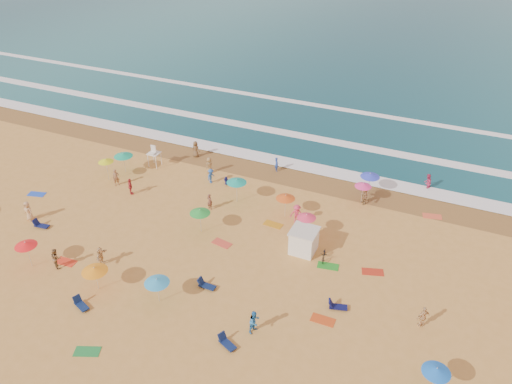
% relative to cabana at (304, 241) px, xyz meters
% --- Properties ---
extents(ground, '(220.00, 220.00, 0.00)m').
position_rel_cabana_xyz_m(ground, '(-5.90, -1.32, -1.00)').
color(ground, gold).
rests_on(ground, ground).
extents(ocean, '(220.00, 140.00, 0.18)m').
position_rel_cabana_xyz_m(ocean, '(-5.90, 82.68, -1.00)').
color(ocean, '#0C4756').
rests_on(ocean, ground).
extents(wet_sand, '(220.00, 220.00, 0.00)m').
position_rel_cabana_xyz_m(wet_sand, '(-5.90, 11.18, -0.99)').
color(wet_sand, olive).
rests_on(wet_sand, ground).
extents(surf_foam, '(200.00, 18.70, 0.05)m').
position_rel_cabana_xyz_m(surf_foam, '(-5.90, 20.00, -0.90)').
color(surf_foam, white).
rests_on(surf_foam, ground).
extents(cabana, '(2.00, 2.00, 2.00)m').
position_rel_cabana_xyz_m(cabana, '(0.00, 0.00, 0.00)').
color(cabana, white).
rests_on(cabana, ground).
extents(cabana_roof, '(2.20, 2.20, 0.12)m').
position_rel_cabana_xyz_m(cabana_roof, '(0.00, 0.00, 1.06)').
color(cabana_roof, silver).
rests_on(cabana_roof, cabana).
extents(bicycle, '(0.86, 1.73, 0.87)m').
position_rel_cabana_xyz_m(bicycle, '(1.90, -0.30, -0.57)').
color(bicycle, black).
rests_on(bicycle, ground).
extents(lifeguard_stand, '(1.20, 1.20, 2.10)m').
position_rel_cabana_xyz_m(lifeguard_stand, '(-19.59, 7.27, 0.05)').
color(lifeguard_stand, white).
rests_on(lifeguard_stand, ground).
extents(beach_umbrellas, '(58.16, 23.80, 0.75)m').
position_rel_cabana_xyz_m(beach_umbrellas, '(-3.14, -1.21, 1.13)').
color(beach_umbrellas, orange).
rests_on(beach_umbrellas, ground).
extents(loungers, '(49.51, 20.74, 0.34)m').
position_rel_cabana_xyz_m(loungers, '(0.29, -4.67, -0.83)').
color(loungers, '#0F174F').
rests_on(loungers, ground).
extents(towels, '(38.14, 26.79, 0.03)m').
position_rel_cabana_xyz_m(towels, '(-3.77, -4.02, -0.98)').
color(towels, red).
rests_on(towels, ground).
extents(beachgoers, '(35.64, 25.50, 2.14)m').
position_rel_cabana_xyz_m(beachgoers, '(-7.73, 2.19, -0.13)').
color(beachgoers, '#9E7B49').
rests_on(beachgoers, ground).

